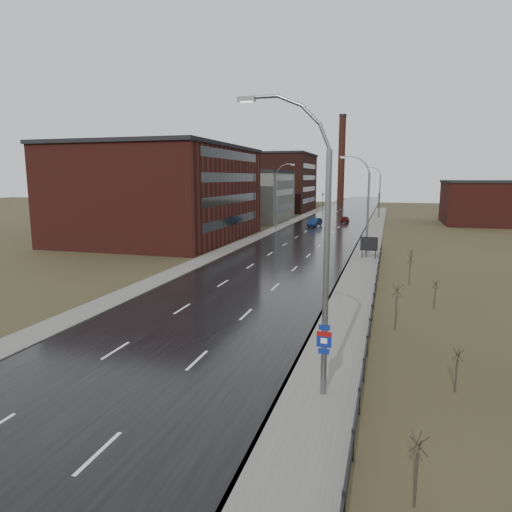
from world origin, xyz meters
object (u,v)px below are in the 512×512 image
Objects in this scene: streetlight_main at (318,252)px; billboard at (369,245)px; car_near at (315,222)px; car_far at (345,219)px.

streetlight_main is 4.69× the size of billboard.
car_far is (4.72, 9.33, -0.13)m from car_near.
car_near is at bearing 62.74° from car_far.
streetlight_main is at bearing -91.08° from billboard.
car_far is at bearing 71.08° from car_near.
car_far is (-5.93, 75.94, -5.42)m from streetlight_main.
car_near is at bearing 108.71° from billboard.
streetlight_main reaches higher than car_far.
billboard reaches higher than car_far.
streetlight_main is 76.37m from car_far.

